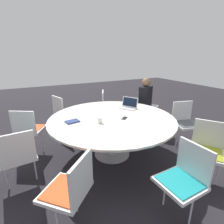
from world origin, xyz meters
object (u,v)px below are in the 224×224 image
object	(u,v)px
person_0	(146,99)
coffee_cup	(100,120)
chair_3	(28,127)
chair_6	(185,176)
laptop	(129,105)
chair_5	(71,187)
chair_2	(63,111)
chair_7	(207,147)
cell_phone	(125,118)
chair_0	(146,104)
chair_4	(18,154)
chair_8	(185,120)
spiral_notebook	(72,121)
chair_1	(108,104)

from	to	relation	value
person_0	coffee_cup	xyz separation A→B (m)	(-0.92, 1.61, 0.05)
chair_3	chair_6	world-z (taller)	same
laptop	chair_5	bearing A→B (deg)	-78.86
chair_2	chair_7	xyz separation A→B (m)	(-2.57, -1.45, 0.00)
person_0	cell_phone	distance (m)	1.48
coffee_cup	chair_7	bearing A→B (deg)	-131.89
chair_0	cell_phone	distance (m)	1.74
chair_0	chair_4	world-z (taller)	same
chair_0	chair_5	xyz separation A→B (m)	(-2.08, 2.50, 0.00)
chair_8	person_0	distance (m)	1.12
chair_5	spiral_notebook	world-z (taller)	chair_5
chair_1	chair_7	xyz separation A→B (m)	(-2.56, -0.32, 0.00)
chair_0	spiral_notebook	xyz separation A→B (m)	(-0.88, 2.16, 0.21)
chair_2	spiral_notebook	bearing A→B (deg)	-24.17
chair_0	chair_1	distance (m)	0.99
chair_8	chair_7	bearing A→B (deg)	72.11
chair_4	spiral_notebook	world-z (taller)	chair_4
spiral_notebook	cell_phone	distance (m)	0.87
chair_4	chair_7	size ratio (longest dim) A/B	1.00
chair_8	chair_0	bearing A→B (deg)	-77.01
coffee_cup	chair_2	bearing A→B (deg)	10.08
chair_3	coffee_cup	xyz separation A→B (m)	(-0.83, -1.04, 0.24)
chair_6	chair_5	bearing A→B (deg)	68.96
chair_6	coffee_cup	distance (m)	1.44
chair_8	person_0	bearing A→B (deg)	-68.89
laptop	chair_8	bearing A→B (deg)	23.43
chair_4	chair_6	distance (m)	2.06
chair_4	chair_3	bearing A→B (deg)	74.95
chair_1	person_0	distance (m)	0.97
chair_5	chair_3	bearing A→B (deg)	55.01
chair_0	chair_3	size ratio (longest dim) A/B	1.00
chair_2	chair_3	size ratio (longest dim) A/B	1.00
chair_0	coffee_cup	xyz separation A→B (m)	(-1.12, 1.77, 0.24)
chair_6	chair_7	world-z (taller)	same
laptop	coffee_cup	distance (m)	0.95
chair_0	person_0	distance (m)	0.32
chair_3	person_0	size ratio (longest dim) A/B	0.71
spiral_notebook	chair_5	bearing A→B (deg)	163.89
cell_phone	chair_6	bearing A→B (deg)	177.73
chair_2	coffee_cup	bearing A→B (deg)	-8.99
chair_0	chair_8	xyz separation A→B (m)	(-1.30, 0.03, 0.00)
chair_7	chair_1	bearing A→B (deg)	-27.48
chair_2	cell_phone	bearing A→B (deg)	6.38
chair_4	spiral_notebook	size ratio (longest dim) A/B	3.77
chair_4	spiral_notebook	xyz separation A→B (m)	(0.30, -0.81, 0.21)
chair_3	cell_phone	xyz separation A→B (m)	(-0.83, -1.49, 0.20)
chair_1	cell_phone	xyz separation A→B (m)	(-1.51, 0.41, 0.20)
chair_1	chair_4	size ratio (longest dim) A/B	1.00
chair_7	cell_phone	bearing A→B (deg)	0.05
chair_5	chair_4	bearing A→B (deg)	72.66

